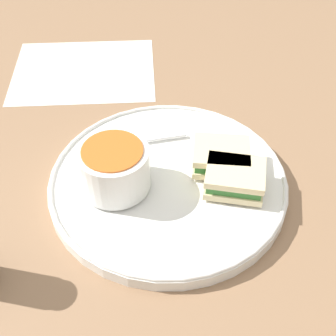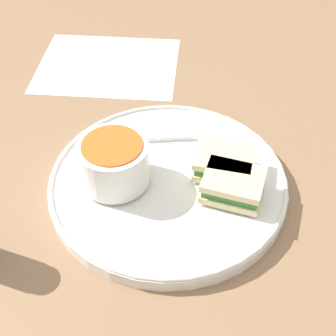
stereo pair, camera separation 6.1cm
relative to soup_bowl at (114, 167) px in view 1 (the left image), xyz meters
The scene contains 7 objects.
ground_plane 0.09m from the soup_bowl, 62.41° to the right, with size 2.40×2.40×0.00m, color #8E6B4C.
plate 0.08m from the soup_bowl, 62.41° to the right, with size 0.32×0.32×0.02m.
soup_bowl is the anchor object (origin of this frame).
spoon 0.09m from the soup_bowl, 11.78° to the left, with size 0.07×0.11×0.01m.
sandwich_half_near 0.16m from the soup_bowl, 75.18° to the right, with size 0.07×0.08×0.03m.
sandwich_half_far 0.15m from the soup_bowl, 59.45° to the right, with size 0.07×0.09×0.03m.
menu_sheet 0.32m from the soup_bowl, 31.84° to the left, with size 0.28×0.31×0.00m.
Camera 1 is at (-0.42, -0.12, 0.47)m, focal length 50.00 mm.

